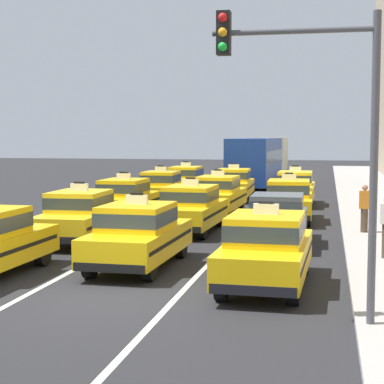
# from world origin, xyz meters

# --- Properties ---
(ground_plane) EXTENTS (160.00, 160.00, 0.00)m
(ground_plane) POSITION_xyz_m (0.00, 0.00, 0.00)
(ground_plane) COLOR #232326
(lane_stripe_left_center) EXTENTS (0.14, 80.00, 0.01)m
(lane_stripe_left_center) POSITION_xyz_m (-1.60, 20.00, 0.00)
(lane_stripe_left_center) COLOR silver
(lane_stripe_left_center) RESTS_ON ground
(lane_stripe_center_right) EXTENTS (0.14, 80.00, 0.01)m
(lane_stripe_center_right) POSITION_xyz_m (1.60, 20.00, 0.00)
(lane_stripe_center_right) COLOR silver
(lane_stripe_center_right) RESTS_ON ground
(taxi_left_second) EXTENTS (1.93, 4.60, 1.96)m
(taxi_left_second) POSITION_xyz_m (-3.02, 6.92, 0.88)
(taxi_left_second) COLOR black
(taxi_left_second) RESTS_ON ground
(taxi_left_third) EXTENTS (1.87, 4.58, 1.96)m
(taxi_left_third) POSITION_xyz_m (-3.37, 12.65, 0.88)
(taxi_left_third) COLOR black
(taxi_left_third) RESTS_ON ground
(taxi_left_fourth) EXTENTS (1.93, 4.61, 1.96)m
(taxi_left_fourth) POSITION_xyz_m (-3.34, 18.52, 0.88)
(taxi_left_fourth) COLOR black
(taxi_left_fourth) RESTS_ON ground
(taxi_left_fifth) EXTENTS (1.89, 4.59, 1.96)m
(taxi_left_fifth) POSITION_xyz_m (-3.20, 23.73, 0.88)
(taxi_left_fifth) COLOR black
(taxi_left_fifth) RESTS_ON ground
(taxi_center_nearest) EXTENTS (1.92, 4.60, 1.96)m
(taxi_center_nearest) POSITION_xyz_m (-0.09, 3.42, 0.88)
(taxi_center_nearest) COLOR black
(taxi_center_nearest) RESTS_ON ground
(taxi_center_second) EXTENTS (1.96, 4.62, 1.96)m
(taxi_center_second) POSITION_xyz_m (-0.01, 9.76, 0.88)
(taxi_center_second) COLOR black
(taxi_center_second) RESTS_ON ground
(taxi_center_third) EXTENTS (1.97, 4.62, 1.96)m
(taxi_center_third) POSITION_xyz_m (0.02, 15.38, 0.88)
(taxi_center_third) COLOR black
(taxi_center_third) RESTS_ON ground
(taxi_center_fourth) EXTENTS (1.93, 4.60, 1.96)m
(taxi_center_fourth) POSITION_xyz_m (-0.19, 21.73, 0.88)
(taxi_center_fourth) COLOR black
(taxi_center_fourth) RESTS_ON ground
(bus_center_fifth) EXTENTS (2.68, 11.24, 3.22)m
(bus_center_fifth) POSITION_xyz_m (-0.04, 31.28, 1.82)
(bus_center_fifth) COLOR black
(bus_center_fifth) RESTS_ON ground
(box_truck_center_sixth) EXTENTS (2.30, 6.96, 3.27)m
(box_truck_center_sixth) POSITION_xyz_m (0.13, 42.47, 1.78)
(box_truck_center_sixth) COLOR black
(box_truck_center_sixth) RESTS_ON ground
(taxi_right_nearest) EXTENTS (1.93, 4.60, 1.96)m
(taxi_right_nearest) POSITION_xyz_m (3.35, 1.91, 0.88)
(taxi_right_nearest) COLOR black
(taxi_right_nearest) RESTS_ON ground
(sedan_right_second) EXTENTS (1.80, 4.31, 1.58)m
(sedan_right_second) POSITION_xyz_m (3.15, 7.87, 0.85)
(sedan_right_second) COLOR black
(sedan_right_second) RESTS_ON ground
(taxi_right_third) EXTENTS (1.93, 4.60, 1.96)m
(taxi_right_third) POSITION_xyz_m (3.18, 13.48, 0.88)
(taxi_right_third) COLOR black
(taxi_right_third) RESTS_ON ground
(taxi_right_fourth) EXTENTS (1.83, 4.56, 1.96)m
(taxi_right_fourth) POSITION_xyz_m (3.12, 19.82, 0.88)
(taxi_right_fourth) COLOR black
(taxi_right_fourth) RESTS_ON ground
(pedestrian_near_crosswalk) EXTENTS (0.47, 0.24, 1.62)m
(pedestrian_near_crosswalk) POSITION_xyz_m (5.93, 10.04, 0.96)
(pedestrian_near_crosswalk) COLOR #473828
(pedestrian_near_crosswalk) RESTS_ON sidewalk_curb
(traffic_light_pole) EXTENTS (2.87, 0.33, 5.58)m
(traffic_light_pole) POSITION_xyz_m (4.49, -1.18, 3.82)
(traffic_light_pole) COLOR #47474C
(traffic_light_pole) RESTS_ON ground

